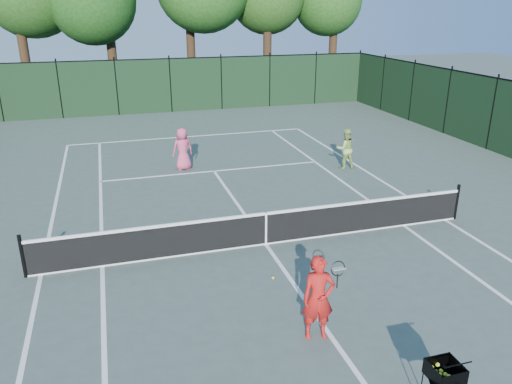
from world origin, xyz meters
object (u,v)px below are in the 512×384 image
object	(u,v)px
coach	(318,298)
ball_hopper	(445,372)
player_green	(345,149)
loose_ball_midcourt	(273,278)
player_pink	(183,149)

from	to	relation	value
coach	ball_hopper	xyz separation A→B (m)	(1.06, -2.27, -0.09)
player_green	loose_ball_midcourt	bearing A→B (deg)	57.84
coach	ball_hopper	size ratio (longest dim) A/B	1.88
player_pink	loose_ball_midcourt	xyz separation A→B (m)	(0.68, -8.69, -0.77)
player_pink	coach	bearing A→B (deg)	83.16
player_pink	player_green	distance (m)	6.15
coach	loose_ball_midcourt	xyz separation A→B (m)	(-0.13, 2.21, -0.80)
coach	loose_ball_midcourt	distance (m)	2.35
player_pink	player_green	bearing A→B (deg)	153.82
coach	player_pink	size ratio (longest dim) A/B	1.03
player_pink	ball_hopper	bearing A→B (deg)	87.01
player_pink	player_green	size ratio (longest dim) A/B	1.05
coach	player_green	xyz separation A→B (m)	(5.13, 9.30, -0.07)
coach	ball_hopper	bearing A→B (deg)	-55.33
player_pink	loose_ball_midcourt	distance (m)	8.75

